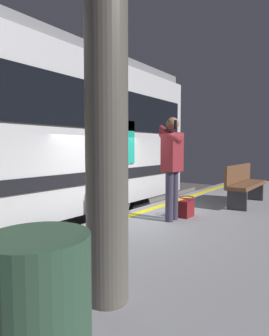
{
  "coord_description": "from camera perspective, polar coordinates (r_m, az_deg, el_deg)",
  "views": [
    {
      "loc": [
        4.35,
        3.52,
        2.28
      ],
      "look_at": [
        -0.03,
        0.3,
        1.88
      ],
      "focal_mm": 30.57,
      "sensor_mm": 36.0,
      "label": 1
    }
  ],
  "objects": [
    {
      "name": "track_rail_near",
      "position": [
        6.89,
        -11.68,
        -14.45
      ],
      "size": [
        19.16,
        0.08,
        0.16
      ],
      "primitive_type": "cube",
      "color": "slate",
      "rests_on": "ground"
    },
    {
      "name": "passenger",
      "position": [
        5.04,
        7.47,
        1.58
      ],
      "size": [
        0.57,
        0.55,
        1.81
      ],
      "color": "#383347",
      "rests_on": "platform"
    },
    {
      "name": "bench",
      "position": [
        6.93,
        20.99,
        -2.73
      ],
      "size": [
        1.76,
        0.44,
        0.9
      ],
      "color": "brown",
      "rests_on": "platform"
    },
    {
      "name": "platform",
      "position": [
        4.94,
        16.72,
        -17.21
      ],
      "size": [
        14.74,
        4.02,
        0.98
      ],
      "primitive_type": "cube",
      "color": "gray",
      "rests_on": "ground"
    },
    {
      "name": "handbag",
      "position": [
        5.45,
        10.29,
        -7.81
      ],
      "size": [
        0.31,
        0.29,
        0.38
      ],
      "color": "maroon",
      "rests_on": "platform"
    },
    {
      "name": "safety_line",
      "position": [
        5.56,
        -0.2,
        -9.26
      ],
      "size": [
        14.44,
        0.16,
        0.01
      ],
      "primitive_type": "cube",
      "color": "yellow",
      "rests_on": "platform"
    },
    {
      "name": "ground_plane",
      "position": [
        6.04,
        -2.6,
        -17.93
      ],
      "size": [
        24.21,
        24.21,
        0.0
      ],
      "primitive_type": "plane",
      "color": "#4C4742"
    },
    {
      "name": "trash_bin",
      "position": [
        1.56,
        -18.44,
        -28.9
      ],
      "size": [
        0.47,
        0.47,
        0.91
      ],
      "primitive_type": "cylinder",
      "color": "#2D4C38",
      "rests_on": "platform"
    },
    {
      "name": "station_column",
      "position": [
        2.49,
        -5.7,
        22.89
      ],
      "size": [
        0.35,
        0.35,
        4.2
      ],
      "primitive_type": "cylinder",
      "color": "#59544C",
      "rests_on": "platform"
    },
    {
      "name": "track_rail_far",
      "position": [
        7.97,
        -18.75,
        -12.0
      ],
      "size": [
        19.16,
        0.08,
        0.16
      ],
      "primitive_type": "cube",
      "color": "slate",
      "rests_on": "ground"
    }
  ]
}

